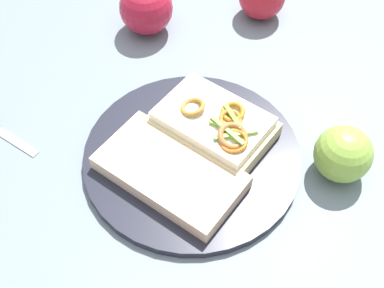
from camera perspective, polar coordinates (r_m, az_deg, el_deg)
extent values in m
plane|color=slate|center=(0.66, 0.00, -1.68)|extent=(2.00, 2.00, 0.00)
cylinder|color=#21232F|center=(0.66, 0.00, -1.38)|extent=(0.28, 0.28, 0.01)
cube|color=beige|center=(0.67, 2.32, 1.96)|extent=(0.18, 0.16, 0.02)
cube|color=beige|center=(0.65, 2.37, 2.91)|extent=(0.16, 0.14, 0.01)
torus|color=#C66D21|center=(0.62, 4.71, 0.29)|extent=(0.05, 0.05, 0.01)
torus|color=#B47920|center=(0.65, 4.60, 3.59)|extent=(0.05, 0.05, 0.01)
torus|color=#B66A35|center=(0.63, 4.60, 0.92)|extent=(0.05, 0.05, 0.02)
torus|color=#B97B30|center=(0.65, 0.07, 4.18)|extent=(0.04, 0.04, 0.02)
torus|color=#C37327|center=(0.64, 4.38, 2.75)|extent=(0.04, 0.04, 0.01)
cube|color=#76AE41|center=(0.63, 3.99, 1.41)|extent=(0.06, 0.02, 0.01)
cube|color=#76AF49|center=(0.63, 4.96, 1.05)|extent=(0.02, 0.06, 0.01)
cube|color=#87AB35|center=(0.64, 3.67, 1.96)|extent=(0.04, 0.03, 0.01)
cube|color=#7EB831|center=(0.64, 4.84, 2.69)|extent=(0.04, 0.01, 0.01)
cube|color=beige|center=(0.63, -2.49, -3.16)|extent=(0.20, 0.16, 0.02)
sphere|color=#AD1931|center=(0.82, -5.18, 14.99)|extent=(0.11, 0.11, 0.08)
sphere|color=#8BB641|center=(0.65, 16.61, -1.09)|extent=(0.08, 0.08, 0.07)
cube|color=silver|center=(0.72, -19.15, 0.25)|extent=(0.07, 0.04, 0.00)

